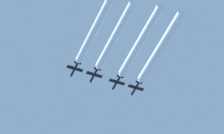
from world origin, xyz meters
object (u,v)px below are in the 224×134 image
object	(u,v)px
jet_inner_left	(94,76)
jet_center	(116,83)
jet_inner_right	(135,89)
jet_far_left	(74,70)

from	to	relation	value
jet_inner_left	jet_center	size ratio (longest dim) A/B	1.00
jet_inner_left	jet_inner_right	bearing A→B (deg)	0.15
jet_center	jet_inner_right	distance (m)	10.64
jet_far_left	jet_inner_right	size ratio (longest dim) A/B	1.00
jet_inner_left	jet_inner_right	distance (m)	23.28
jet_far_left	jet_inner_right	xyz separation A→B (m)	(33.90, 0.08, -0.66)
jet_center	jet_inner_right	bearing A→B (deg)	-0.25
jet_far_left	jet_inner_left	bearing A→B (deg)	0.08
jet_center	jet_far_left	bearing A→B (deg)	-179.70
jet_far_left	jet_inner_left	world-z (taller)	jet_far_left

